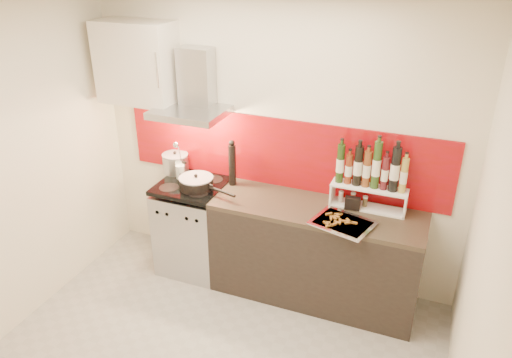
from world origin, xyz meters
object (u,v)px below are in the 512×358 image
at_px(range_stove, 194,227).
at_px(baking_tray, 342,223).
at_px(counter, 315,253).
at_px(stock_pot, 176,163).
at_px(saute_pan, 197,183).
at_px(pepper_mill, 232,163).

bearing_deg(range_stove, baking_tray, -7.21).
height_order(counter, baking_tray, baking_tray).
bearing_deg(counter, baking_tray, -36.83).
xyz_separation_m(stock_pot, saute_pan, (0.35, -0.24, -0.04)).
bearing_deg(stock_pot, pepper_mill, -2.65).
distance_m(stock_pot, pepper_mill, 0.62).
height_order(counter, pepper_mill, pepper_mill).
relative_size(range_stove, baking_tray, 1.69).
bearing_deg(pepper_mill, stock_pot, 177.35).
height_order(range_stove, counter, range_stove).
relative_size(range_stove, pepper_mill, 2.09).
bearing_deg(stock_pot, range_stove, -34.14).
distance_m(range_stove, baking_tray, 1.54).
height_order(range_stove, pepper_mill, pepper_mill).
height_order(range_stove, baking_tray, baking_tray).
height_order(stock_pot, saute_pan, stock_pot).
relative_size(saute_pan, pepper_mill, 1.35).
bearing_deg(pepper_mill, range_stove, -156.98).
bearing_deg(baking_tray, stock_pot, 168.11).
xyz_separation_m(stock_pot, pepper_mill, (0.61, -0.03, 0.11)).
bearing_deg(counter, pepper_mill, 170.39).
height_order(counter, saute_pan, saute_pan).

